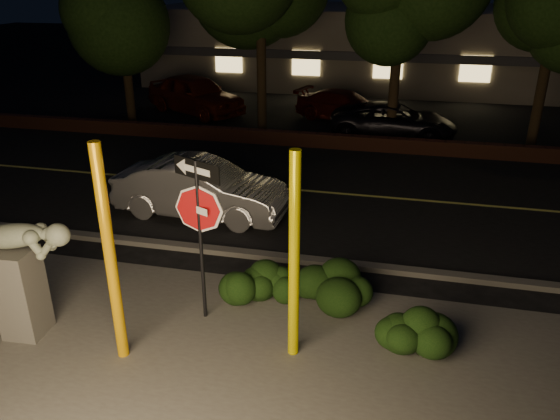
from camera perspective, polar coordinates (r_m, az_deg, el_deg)
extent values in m
plane|color=black|center=(18.38, 3.19, 5.44)|extent=(90.00, 90.00, 0.00)
cube|color=#4C4944|center=(8.93, -9.64, -16.53)|extent=(14.00, 6.00, 0.02)
cube|color=black|center=(15.60, 1.29, 2.12)|extent=(80.00, 8.00, 0.01)
cube|color=#CDC752|center=(15.60, 1.29, 2.16)|extent=(80.00, 0.12, 0.00)
cube|color=#4C4944|center=(11.95, -2.71, -4.67)|extent=(80.00, 0.25, 0.12)
cube|color=#432115|center=(19.53, 3.87, 7.29)|extent=(40.00, 0.35, 0.50)
cube|color=black|center=(25.06, 6.00, 10.30)|extent=(40.00, 12.00, 0.01)
cube|color=#665E52|center=(32.57, 8.04, 16.83)|extent=(22.00, 10.00, 4.00)
cube|color=#333338|center=(27.53, 6.99, 15.67)|extent=(22.00, 0.20, 0.40)
cube|color=#FFD87F|center=(28.89, -5.38, 15.31)|extent=(1.40, 0.08, 1.20)
cube|color=#FFD87F|center=(27.92, 2.74, 15.09)|extent=(1.40, 0.08, 1.20)
cube|color=#FFD87F|center=(27.50, 11.23, 14.56)|extent=(1.40, 0.08, 1.20)
cube|color=#FFD87F|center=(27.66, 19.76, 13.71)|extent=(1.40, 0.08, 1.20)
cylinder|color=black|center=(23.29, -15.64, 13.27)|extent=(0.36, 0.36, 3.75)
cylinder|color=black|center=(21.43, -1.94, 13.94)|extent=(0.36, 0.36, 4.25)
cylinder|color=black|center=(20.37, 11.84, 12.60)|extent=(0.36, 0.36, 4.00)
cylinder|color=black|center=(21.37, 25.62, 11.19)|extent=(0.36, 0.36, 3.90)
cylinder|color=#E4A008|center=(8.57, -17.32, -4.77)|extent=(0.18, 0.18, 3.60)
cylinder|color=#D8C700|center=(8.27, 1.49, -5.20)|extent=(0.17, 0.17, 3.47)
cylinder|color=black|center=(9.37, -8.27, -3.50)|extent=(0.06, 0.06, 2.97)
cube|color=white|center=(9.10, -8.50, 0.07)|extent=(0.42, 0.21, 0.13)
cube|color=black|center=(8.85, -8.77, 4.16)|extent=(0.93, 0.44, 0.32)
cube|color=white|center=(8.85, -8.77, 4.16)|extent=(0.59, 0.28, 0.13)
cube|color=#4C4944|center=(10.17, -25.42, -7.85)|extent=(0.66, 0.66, 1.60)
sphere|color=gray|center=(9.18, -22.18, -2.42)|extent=(0.37, 0.37, 0.37)
ellipsoid|color=black|center=(10.22, -1.87, -7.46)|extent=(1.79, 1.02, 0.88)
ellipsoid|color=black|center=(10.12, 5.19, -7.44)|extent=(1.57, 0.85, 1.02)
ellipsoid|color=black|center=(9.07, 14.04, -12.39)|extent=(1.64, 1.34, 0.98)
imported|color=silver|center=(13.86, -8.27, 2.21)|extent=(4.45, 1.81, 1.44)
imported|color=maroon|center=(24.58, -8.82, 11.87)|extent=(5.24, 4.12, 1.67)
imported|color=#460D08|center=(23.30, 6.79, 10.77)|extent=(4.48, 2.80, 1.21)
imported|color=black|center=(20.97, 11.80, 9.10)|extent=(4.65, 2.22, 1.28)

